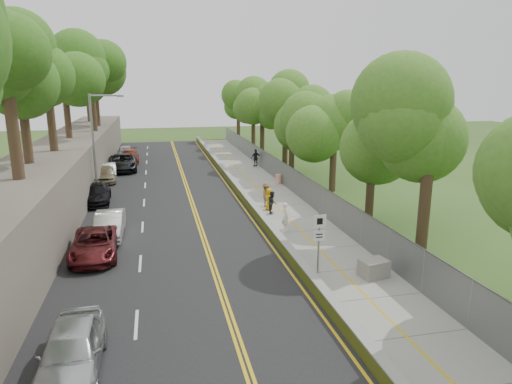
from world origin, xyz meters
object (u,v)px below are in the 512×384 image
Objects in this scene: streetlight at (96,139)px; signpost at (319,234)px; construction_barrel at (278,179)px; concrete_block at (374,268)px; car_2 at (95,244)px; car_0 at (72,351)px; painter_0 at (269,199)px; person_far at (256,158)px; car_1 at (109,225)px.

signpost is (11.51, -17.02, -2.68)m from streetlight.
construction_barrel is 20.02m from concrete_block.
concrete_block is (13.87, -18.00, -4.18)m from streetlight.
signpost is at bearing -55.92° from streetlight.
car_2 is at bearing -85.48° from streetlight.
car_0 is 0.92× the size of car_2.
car_0 reaches higher than construction_barrel.
signpost reaches higher than car_2.
car_0 is at bearing 143.98° from painter_0.
painter_0 is at bearing -26.55° from streetlight.
signpost reaches higher than car_0.
streetlight is at bearing -172.28° from construction_barrel.
person_far is at bearing 90.65° from construction_barrel.
painter_0 is (0.40, 11.06, -1.15)m from signpost.
streetlight reaches higher than car_1.
person_far is (13.20, 33.34, 0.16)m from car_0.
concrete_block is 0.28× the size of car_1.
painter_0 is (11.91, -5.95, -3.82)m from streetlight.
streetlight is 13.85m from painter_0.
person_far is at bearing 36.24° from streetlight.
concrete_block is 13.98m from car_2.
streetlight reaches higher than signpost.
car_1 is at bearing 145.57° from concrete_block.
car_2 is (-12.87, 5.44, 0.27)m from concrete_block.
streetlight is 1.81× the size of car_1.
car_0 reaches higher than concrete_block.
streetlight reaches higher than car_2.
streetlight is at bearing 124.08° from signpost.
concrete_block is 28.76m from person_far.
streetlight is 23.10m from concrete_block.
car_1 is at bearing -81.25° from streetlight.
streetlight is 18.55m from person_far.
signpost reaches higher than person_far.
streetlight is 5.22× the size of painter_0.
signpost is 2.52× the size of concrete_block.
car_2 is at bearing 117.28° from painter_0.
concrete_block is (2.36, -0.98, -1.50)m from signpost.
signpost is 12.61m from car_1.
person_far reaches higher than construction_barrel.
streetlight is at bearing 93.32° from car_2.
construction_barrel is 0.55× the size of painter_0.
streetlight is at bearing 18.06° from person_far.
concrete_block is at bearing -22.69° from signpost.
car_2 is (-0.47, 10.03, -0.09)m from car_0.
construction_barrel is (3.25, 19.02, -1.49)m from signpost.
painter_0 is at bearing 29.95° from car_2.
person_far is (13.20, 20.24, 0.21)m from car_1.
painter_0 is at bearing -109.72° from construction_barrel.
streetlight is 1.61× the size of car_2.
person_far is (14.66, 10.75, -3.66)m from streetlight.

